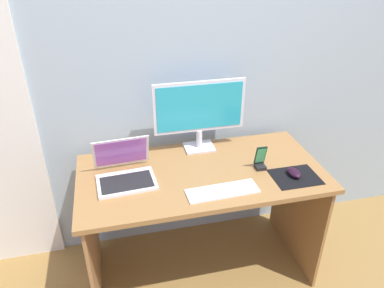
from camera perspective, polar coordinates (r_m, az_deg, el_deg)
ground_plane at (r=2.53m, az=1.26°, el=-18.53°), size 8.00×8.00×0.00m
wall_back at (r=2.18m, az=-1.10°, el=12.74°), size 6.00×0.04×2.50m
desk at (r=2.13m, az=1.43°, el=-7.87°), size 1.36×0.67×0.75m
monitor at (r=2.14m, az=1.18°, el=5.15°), size 0.54×0.14×0.43m
laptop at (r=1.98m, az=-10.46°, el=-4.31°), size 0.32×0.30×0.21m
keyboard_external at (r=1.88m, az=4.77°, el=-7.33°), size 0.38×0.13×0.01m
mousepad at (r=2.06m, az=15.80°, el=-4.95°), size 0.25×0.20×0.00m
mouse at (r=2.06m, az=15.64°, el=-4.34°), size 0.07×0.11×0.04m
phone_in_dock at (r=2.07m, az=10.62°, el=-2.56°), size 0.06×0.06×0.14m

